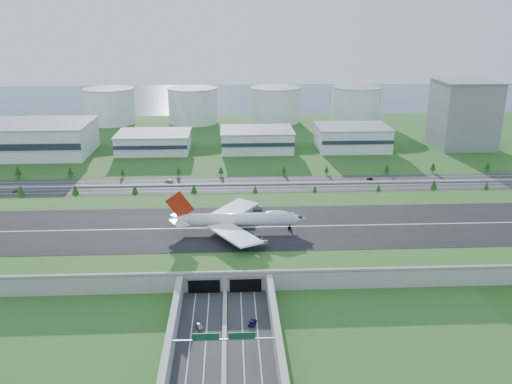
{
  "coord_description": "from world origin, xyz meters",
  "views": [
    {
      "loc": [
        3.3,
        -249.37,
        110.39
      ],
      "look_at": [
        16.91,
        35.0,
        14.9
      ],
      "focal_mm": 38.0,
      "sensor_mm": 36.0,
      "label": 1
    }
  ],
  "objects_px": {
    "car_2": "(253,322)",
    "car_4": "(16,191)",
    "boeing_747": "(237,219)",
    "office_tower": "(464,114)",
    "car_5": "(370,179)",
    "fuel_tank_a": "(110,106)",
    "car_7": "(169,180)",
    "car_0": "(199,326)"
  },
  "relations": [
    {
      "from": "car_2",
      "to": "car_4",
      "type": "relative_size",
      "value": 1.01
    },
    {
      "from": "boeing_747",
      "to": "car_4",
      "type": "bearing_deg",
      "value": 147.57
    },
    {
      "from": "office_tower",
      "to": "car_2",
      "type": "relative_size",
      "value": 10.85
    },
    {
      "from": "car_5",
      "to": "fuel_tank_a",
      "type": "bearing_deg",
      "value": -122.47
    },
    {
      "from": "fuel_tank_a",
      "to": "car_7",
      "type": "height_order",
      "value": "fuel_tank_a"
    },
    {
      "from": "office_tower",
      "to": "fuel_tank_a",
      "type": "bearing_deg",
      "value": 160.23
    },
    {
      "from": "office_tower",
      "to": "car_0",
      "type": "xyz_separation_m",
      "value": [
        -209.27,
        -271.47,
        -26.62
      ]
    },
    {
      "from": "boeing_747",
      "to": "car_7",
      "type": "bearing_deg",
      "value": 112.96
    },
    {
      "from": "car_2",
      "to": "office_tower",
      "type": "bearing_deg",
      "value": -107.32
    },
    {
      "from": "office_tower",
      "to": "car_5",
      "type": "xyz_separation_m",
      "value": [
        -101.51,
        -92.94,
        -26.68
      ]
    },
    {
      "from": "office_tower",
      "to": "car_2",
      "type": "bearing_deg",
      "value": -125.09
    },
    {
      "from": "boeing_747",
      "to": "car_7",
      "type": "relative_size",
      "value": 11.74
    },
    {
      "from": "car_4",
      "to": "boeing_747",
      "type": "bearing_deg",
      "value": -146.49
    },
    {
      "from": "office_tower",
      "to": "car_0",
      "type": "relative_size",
      "value": 12.27
    },
    {
      "from": "boeing_747",
      "to": "car_2",
      "type": "bearing_deg",
      "value": -86.25
    },
    {
      "from": "office_tower",
      "to": "car_5",
      "type": "height_order",
      "value": "office_tower"
    },
    {
      "from": "car_5",
      "to": "car_7",
      "type": "distance_m",
      "value": 137.75
    },
    {
      "from": "office_tower",
      "to": "car_5",
      "type": "relative_size",
      "value": 12.99
    },
    {
      "from": "fuel_tank_a",
      "to": "car_5",
      "type": "bearing_deg",
      "value": -43.58
    },
    {
      "from": "car_2",
      "to": "car_4",
      "type": "height_order",
      "value": "car_4"
    },
    {
      "from": "car_4",
      "to": "car_5",
      "type": "height_order",
      "value": "car_4"
    },
    {
      "from": "car_2",
      "to": "fuel_tank_a",
      "type": "bearing_deg",
      "value": -53.52
    },
    {
      "from": "car_7",
      "to": "car_5",
      "type": "bearing_deg",
      "value": 102.23
    },
    {
      "from": "car_4",
      "to": "car_2",
      "type": "bearing_deg",
      "value": -161.93
    },
    {
      "from": "car_2",
      "to": "car_7",
      "type": "height_order",
      "value": "car_7"
    },
    {
      "from": "boeing_747",
      "to": "car_7",
      "type": "xyz_separation_m",
      "value": [
        -45.22,
        107.91,
        -13.01
      ]
    },
    {
      "from": "boeing_747",
      "to": "car_0",
      "type": "xyz_separation_m",
      "value": [
        -15.25,
        -72.94,
        -13.09
      ]
    },
    {
      "from": "car_4",
      "to": "car_7",
      "type": "xyz_separation_m",
      "value": [
        95.21,
        17.92,
        -0.01
      ]
    },
    {
      "from": "car_2",
      "to": "car_5",
      "type": "xyz_separation_m",
      "value": [
        88.11,
        176.93,
        -0.01
      ]
    },
    {
      "from": "car_4",
      "to": "car_7",
      "type": "distance_m",
      "value": 96.88
    },
    {
      "from": "office_tower",
      "to": "boeing_747",
      "type": "bearing_deg",
      "value": -134.34
    },
    {
      "from": "car_2",
      "to": "car_5",
      "type": "bearing_deg",
      "value": -98.7
    },
    {
      "from": "car_0",
      "to": "car_2",
      "type": "distance_m",
      "value": 19.71
    },
    {
      "from": "fuel_tank_a",
      "to": "car_0",
      "type": "bearing_deg",
      "value": -74.01
    },
    {
      "from": "fuel_tank_a",
      "to": "office_tower",
      "type": "bearing_deg",
      "value": -19.77
    },
    {
      "from": "car_4",
      "to": "car_7",
      "type": "bearing_deg",
      "value": -103.18
    },
    {
      "from": "car_7",
      "to": "boeing_747",
      "type": "bearing_deg",
      "value": 35.94
    },
    {
      "from": "boeing_747",
      "to": "car_0",
      "type": "relative_size",
      "value": 15.19
    },
    {
      "from": "office_tower",
      "to": "car_0",
      "type": "height_order",
      "value": "office_tower"
    },
    {
      "from": "fuel_tank_a",
      "to": "boeing_747",
      "type": "distance_m",
      "value": 337.91
    },
    {
      "from": "fuel_tank_a",
      "to": "car_0",
      "type": "distance_m",
      "value": 402.36
    },
    {
      "from": "office_tower",
      "to": "fuel_tank_a",
      "type": "relative_size",
      "value": 1.1
    }
  ]
}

